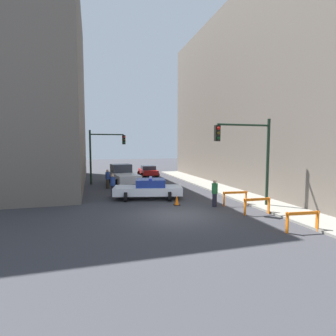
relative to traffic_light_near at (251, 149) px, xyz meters
name	(u,v)px	position (x,y,z in m)	size (l,w,h in m)	color
ground_plane	(176,215)	(-4.73, -0.29, -3.53)	(120.00, 120.00, 0.00)	#38383D
sidewalk_right	(274,206)	(1.47, -0.29, -3.47)	(2.40, 44.00, 0.12)	gray
building_corner_left	(0,87)	(-16.73, 13.71, 5.43)	(14.00, 20.00, 17.92)	#6B6056
building_right	(284,99)	(8.67, 7.71, 4.65)	(12.00, 28.00, 16.36)	#6B6056
traffic_light_near	(251,149)	(0.00, 0.00, 0.00)	(3.64, 0.35, 5.20)	black
traffic_light_far	(102,149)	(-8.03, 12.68, -0.13)	(3.44, 0.35, 5.20)	black
police_car	(149,189)	(-5.26, 4.31, -2.81)	(4.99, 3.00, 1.52)	white
white_truck	(123,175)	(-6.16, 11.80, -2.62)	(3.05, 5.60, 1.90)	silver
parked_car_near	(148,171)	(-2.45, 17.67, -2.86)	(2.39, 4.37, 1.31)	maroon
pedestrian_crossing	(113,185)	(-7.60, 5.84, -2.67)	(0.40, 0.40, 1.66)	black
pedestrian_corner	(108,179)	(-7.74, 9.70, -2.67)	(0.50, 0.50, 1.66)	#382D23
pedestrian_sidewalk	(215,193)	(-1.90, 0.87, -2.67)	(0.51, 0.51, 1.66)	black
barrier_front	(303,218)	(-0.42, -4.50, -2.91)	(1.60, 0.33, 0.90)	orange
barrier_mid	(257,203)	(-0.52, -1.44, -2.91)	(1.60, 0.23, 0.90)	orange
barrier_back	(235,196)	(-0.56, 0.74, -2.91)	(1.60, 0.33, 0.90)	orange
traffic_cone	(177,200)	(-3.99, 1.88, -3.21)	(0.36, 0.36, 0.66)	black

